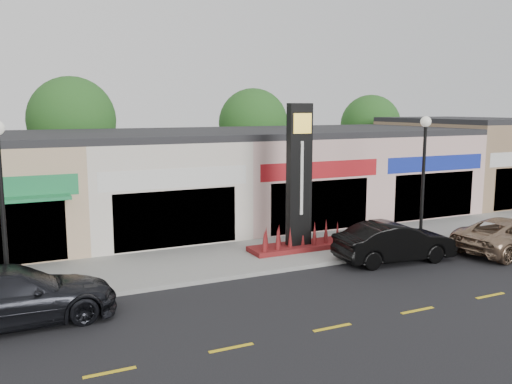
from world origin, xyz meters
The scene contains 16 objects.
ground centered at (0.00, 0.00, 0.00)m, with size 120.00×120.00×0.00m, color black.
sidewalk centered at (0.00, 4.35, 0.07)m, with size 52.00×4.30×0.15m, color gray.
curb centered at (0.00, 2.10, 0.07)m, with size 52.00×0.20×0.15m, color gray.
shop_cream centered at (-1.50, 11.47, 2.40)m, with size 7.00×10.01×4.80m.
shop_pink_w centered at (5.50, 11.47, 2.40)m, with size 7.00×10.01×4.80m.
shop_pink_e centered at (12.50, 11.47, 2.40)m, with size 7.00×10.01×4.80m.
shop_tan centered at (19.50, 11.48, 2.65)m, with size 7.00×10.01×5.30m.
tree_rear_west centered at (-4.00, 19.50, 5.22)m, with size 5.20×5.20×7.83m.
tree_rear_mid centered at (8.00, 19.50, 4.88)m, with size 4.80×4.80×7.29m.
tree_rear_east centered at (18.00, 19.50, 4.63)m, with size 4.60×4.60×6.94m.
lamp_west_near centered at (-8.00, 2.50, 3.48)m, with size 0.44×0.44×5.47m.
lamp_east_near centered at (8.00, 2.50, 3.48)m, with size 0.44×0.44×5.47m.
pylon_sign centered at (3.00, 4.20, 2.27)m, with size 4.20×1.30×6.00m.
car_dark_sedan centered at (-7.92, 0.99, 0.82)m, with size 5.63×2.29×1.63m, color black.
car_black_conv centered at (5.75, 1.44, 0.78)m, with size 4.74×1.65×1.56m, color black.
car_gold_suv centered at (11.01, 0.52, 0.72)m, with size 5.19×2.39×1.44m, color #987B61.
Camera 1 is at (-7.88, -14.88, 5.99)m, focal length 38.00 mm.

